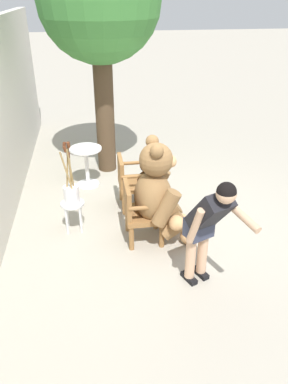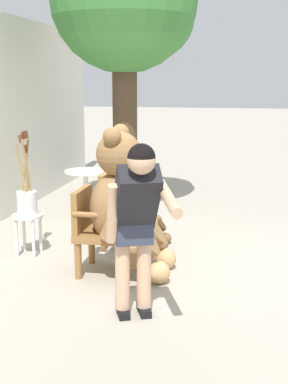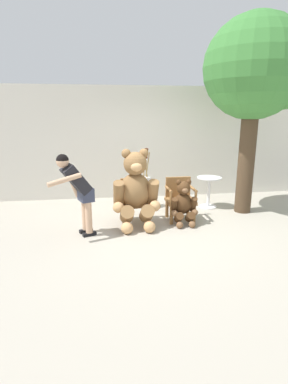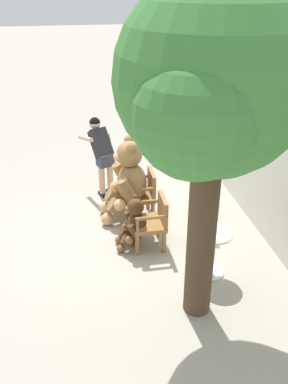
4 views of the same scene
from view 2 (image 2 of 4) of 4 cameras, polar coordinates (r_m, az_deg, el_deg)
The scene contains 10 objects.
ground_plane at distance 5.88m, azimuth 0.78°, elevation -7.19°, with size 60.00×60.00×0.00m, color #A8A091.
wooden_chair_left at distance 5.41m, azimuth -4.86°, elevation -3.84°, with size 0.56×0.52×0.86m.
wooden_chair_right at distance 6.28m, azimuth -2.50°, elevation -1.54°, with size 0.56×0.52×0.86m.
teddy_bear_large at distance 5.27m, azimuth -2.17°, elevation -1.18°, with size 0.90×0.84×1.50m.
teddy_bear_small at distance 6.22m, azimuth 0.10°, elevation -1.89°, with size 0.54×0.50×0.89m.
person_visitor at distance 4.17m, azimuth -0.85°, elevation -2.50°, with size 0.75×0.68×1.48m.
white_stool at distance 6.08m, azimuth -12.26°, elevation -3.30°, with size 0.34×0.34×0.46m.
brush_bucket at distance 6.01m, azimuth -12.40°, elevation -0.56°, with size 0.22×0.22×0.93m.
round_side_table at distance 7.29m, azimuth -6.22°, elevation 0.20°, with size 0.56×0.56×0.72m.
patio_tree at distance 7.80m, azimuth -1.58°, elevation 19.38°, with size 2.15×2.04×4.04m.
Camera 2 is at (-5.46, -1.01, 1.94)m, focal length 50.00 mm.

